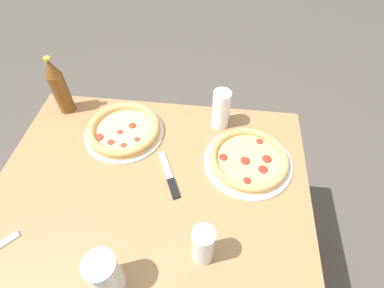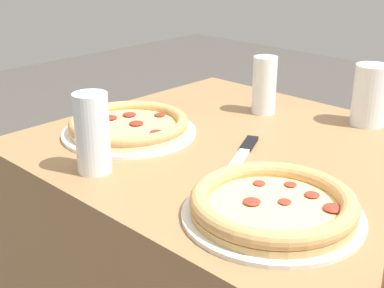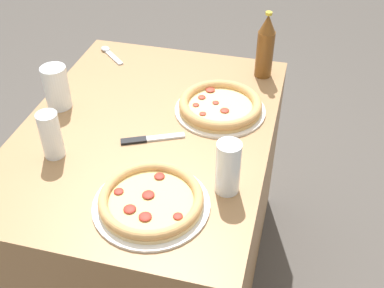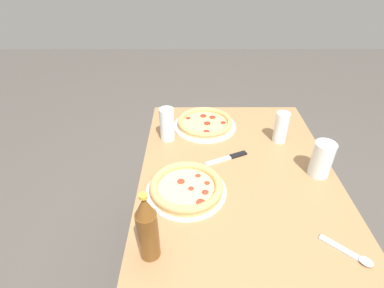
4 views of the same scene
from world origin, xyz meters
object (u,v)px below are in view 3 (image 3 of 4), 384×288
pizza_salami (220,106)px  glass_iced_tea (57,89)px  pizza_veggie (151,201)px  glass_cola (51,137)px  beer_bottle (265,47)px  knife (150,139)px  spoon (109,52)px  glass_lemonade (228,170)px

pizza_salami → glass_iced_tea: (0.10, -0.53, 0.04)m
pizza_veggie → glass_iced_tea: bearing=-129.5°
glass_cola → beer_bottle: size_ratio=0.59×
pizza_salami → glass_cola: 0.55m
pizza_salami → knife: bearing=-41.2°
pizza_salami → spoon: bearing=-118.8°
glass_cola → beer_bottle: beer_bottle is taller
knife → glass_cola: bearing=-61.4°
glass_iced_tea → glass_cola: size_ratio=1.00×
glass_lemonade → spoon: (-0.64, -0.61, -0.06)m
pizza_salami → beer_bottle: 0.30m
glass_iced_tea → pizza_veggie: bearing=50.5°
beer_bottle → spoon: beer_bottle is taller
glass_lemonade → glass_cola: bearing=-92.0°
glass_iced_tea → knife: (0.10, 0.35, -0.06)m
glass_cola → spoon: size_ratio=1.08×
beer_bottle → glass_cola: bearing=-41.3°
glass_lemonade → glass_iced_tea: bearing=-112.3°
pizza_salami → glass_iced_tea: glass_iced_tea is taller
glass_iced_tea → spoon: (-0.39, 0.02, -0.06)m
pizza_veggie → beer_bottle: (-0.74, 0.19, 0.10)m
knife → glass_lemonade: bearing=60.3°
pizza_salami → beer_bottle: (-0.27, 0.11, 0.10)m
pizza_salami → glass_cola: bearing=-51.6°
glass_iced_tea → glass_cola: same height
pizza_veggie → spoon: bearing=-150.6°
pizza_veggie → glass_cola: size_ratio=2.12×
pizza_veggie → beer_bottle: size_ratio=1.26×
glass_lemonade → spoon: glass_lemonade is taller
pizza_veggie → pizza_salami: size_ratio=1.03×
beer_bottle → knife: (0.47, -0.29, -0.11)m
pizza_veggie → glass_iced_tea: (-0.37, -0.45, 0.05)m
pizza_salami → knife: size_ratio=1.59×
glass_cola → knife: 0.29m
knife → pizza_salami: bearing=138.8°
pizza_veggie → spoon: 0.87m
pizza_salami → spoon: 0.58m
glass_cola → beer_bottle: bearing=138.7°
pizza_salami → glass_iced_tea: bearing=-79.0°
pizza_veggie → glass_cola: (-0.13, -0.34, 0.05)m
beer_bottle → knife: 0.56m
glass_iced_tea → spoon: glass_iced_tea is taller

